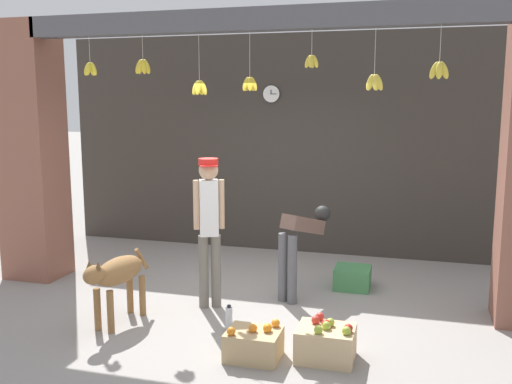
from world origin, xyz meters
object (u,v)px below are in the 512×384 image
at_px(water_bottle, 229,319).
at_px(produce_box_green, 352,278).
at_px(worker_stooping, 300,240).
at_px(fruit_crate_oranges, 254,344).
at_px(dog, 117,275).
at_px(wall_clock, 271,94).
at_px(shopkeeper, 209,220).
at_px(fruit_crate_apples, 326,343).

bearing_deg(water_bottle, produce_box_green, 57.83).
relative_size(worker_stooping, fruit_crate_oranges, 2.17).
relative_size(dog, water_bottle, 3.70).
relative_size(water_bottle, wall_clock, 1.02).
bearing_deg(shopkeeper, produce_box_green, -167.28).
xyz_separation_m(shopkeeper, worker_stooping, (0.91, 0.58, -0.31)).
height_order(dog, water_bottle, dog).
height_order(dog, shopkeeper, shopkeeper).
bearing_deg(fruit_crate_apples, worker_stooping, 109.83).
distance_m(worker_stooping, fruit_crate_oranges, 1.79).
relative_size(shopkeeper, water_bottle, 6.21).
height_order(fruit_crate_apples, water_bottle, fruit_crate_apples).
height_order(shopkeeper, wall_clock, wall_clock).
height_order(fruit_crate_oranges, wall_clock, wall_clock).
bearing_deg(fruit_crate_oranges, wall_clock, 102.05).
relative_size(dog, produce_box_green, 2.32).
distance_m(fruit_crate_apples, wall_clock, 4.44).
distance_m(dog, shopkeeper, 1.15).
height_order(dog, fruit_crate_apples, dog).
relative_size(fruit_crate_apples, produce_box_green, 1.18).
height_order(shopkeeper, worker_stooping, shopkeeper).
bearing_deg(worker_stooping, dog, -113.96).
bearing_deg(water_bottle, shopkeeper, 125.72).
bearing_deg(wall_clock, dog, -103.49).
xyz_separation_m(shopkeeper, wall_clock, (0.04, 2.60, 1.40)).
xyz_separation_m(dog, produce_box_green, (2.23, 1.82, -0.40)).
relative_size(produce_box_green, water_bottle, 1.60).
bearing_deg(wall_clock, worker_stooping, -66.71).
bearing_deg(produce_box_green, fruit_crate_oranges, -106.17).
bearing_deg(worker_stooping, wall_clock, 141.11).
distance_m(shopkeeper, wall_clock, 2.95).
relative_size(fruit_crate_oranges, produce_box_green, 1.11).
xyz_separation_m(shopkeeper, produce_box_green, (1.48, 1.09, -0.87)).
bearing_deg(fruit_crate_oranges, dog, 166.11).
xyz_separation_m(dog, water_bottle, (1.18, 0.14, -0.41)).
xyz_separation_m(worker_stooping, fruit_crate_apples, (0.56, -1.54, -0.54)).
bearing_deg(produce_box_green, water_bottle, -122.17).
bearing_deg(worker_stooping, fruit_crate_apples, -42.35).
distance_m(fruit_crate_oranges, water_bottle, 0.67).
distance_m(shopkeeper, worker_stooping, 1.12).
bearing_deg(wall_clock, shopkeeper, -90.96).
bearing_deg(water_bottle, dog, -173.24).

